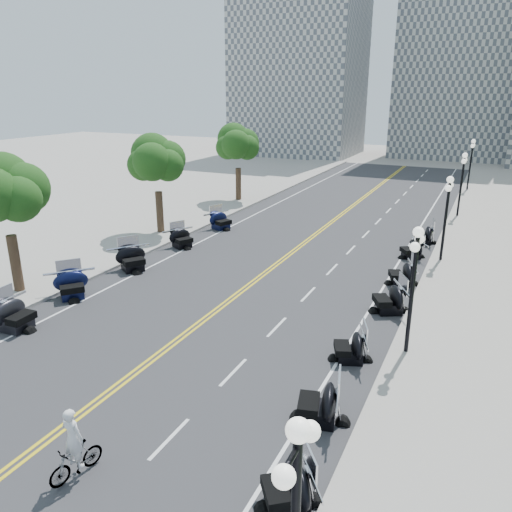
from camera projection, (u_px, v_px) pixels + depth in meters
The scene contains 46 objects.
ground at pixel (160, 353), 19.32m from camera, with size 160.00×160.00×0.00m, color gray.
road at pixel (266, 272), 27.89m from camera, with size 16.00×90.00×0.01m, color #333335.
centerline_yellow_a at pixel (264, 272), 27.93m from camera, with size 0.12×90.00×0.00m, color yellow.
centerline_yellow_b at pixel (268, 272), 27.83m from camera, with size 0.12×90.00×0.00m, color yellow.
edge_line_north at pixel (381, 291), 25.28m from camera, with size 0.12×90.00×0.00m, color white.
edge_line_south at pixel (171, 256), 30.49m from camera, with size 0.12×90.00×0.00m, color white.
lane_dash_5 at pixel (170, 439), 14.59m from camera, with size 0.12×2.00×0.00m, color white.
lane_dash_6 at pixel (233, 372), 18.02m from camera, with size 0.12×2.00×0.00m, color white.
lane_dash_7 at pixel (277, 327), 21.44m from camera, with size 0.12×2.00×0.00m, color white.
lane_dash_8 at pixel (308, 294), 24.87m from camera, with size 0.12×2.00×0.00m, color white.
lane_dash_9 at pixel (332, 269), 28.30m from camera, with size 0.12×2.00×0.00m, color white.
lane_dash_10 at pixel (351, 250), 31.72m from camera, with size 0.12×2.00×0.00m, color white.
lane_dash_11 at pixel (366, 234), 35.15m from camera, with size 0.12×2.00×0.00m, color white.
lane_dash_12 at pixel (378, 221), 38.58m from camera, with size 0.12×2.00×0.00m, color white.
lane_dash_13 at pixel (389, 211), 42.00m from camera, with size 0.12×2.00×0.00m, color white.
lane_dash_14 at pixel (397, 201), 45.43m from camera, with size 0.12×2.00×0.00m, color white.
lane_dash_15 at pixel (405, 194), 48.86m from camera, with size 0.12×2.00×0.00m, color white.
lane_dash_16 at pixel (411, 187), 52.28m from camera, with size 0.12×2.00×0.00m, color white.
lane_dash_17 at pixel (417, 181), 55.71m from camera, with size 0.12×2.00×0.00m, color white.
lane_dash_18 at pixel (422, 175), 59.14m from camera, with size 0.12×2.00×0.00m, color white.
lane_dash_19 at pixel (427, 171), 62.56m from camera, with size 0.12×2.00×0.00m, color white.
sidewalk_north at pixel (468, 304), 23.60m from camera, with size 5.00×90.00×0.15m, color #9E9991.
sidewalk_south at pixel (118, 247), 32.13m from camera, with size 5.00×90.00×0.15m, color #9E9991.
distant_block_a at pixel (299, 66), 75.62m from camera, with size 18.00×14.00×26.00m, color gray.
distant_block_b at pixel (459, 50), 71.18m from camera, with size 16.00×12.00×30.00m, color gray.
street_lamp_2 at pixel (412, 292), 18.43m from camera, with size 0.50×1.20×4.90m, color black, non-canonical shape.
street_lamp_3 at pixel (445, 219), 28.71m from camera, with size 0.50×1.20×4.90m, color black, non-canonical shape.
street_lamp_4 at pixel (461, 185), 38.99m from camera, with size 0.50×1.20×4.90m, color black, non-canonical shape.
street_lamp_5 at pixel (470, 165), 49.27m from camera, with size 0.50×1.20×4.90m, color black, non-canonical shape.
tree_2 at pixel (5, 200), 23.59m from camera, with size 4.80×4.80×9.20m, color #235619, non-canonical shape.
tree_3 at pixel (157, 166), 33.87m from camera, with size 4.80×4.80×9.20m, color #235619, non-canonical shape.
tree_4 at pixel (238, 148), 44.15m from camera, with size 4.80×4.80×9.20m, color #235619, non-canonical shape.
motorcycle_n_4 at pixel (288, 486), 12.01m from camera, with size 1.84×1.84×1.29m, color black, non-canonical shape.
motorcycle_n_5 at pixel (319, 401), 15.18m from camera, with size 1.99×1.99×1.39m, color black, non-canonical shape.
motorcycle_n_6 at pixel (350, 345), 18.63m from camera, with size 1.79×1.79×1.25m, color black, non-canonical shape.
motorcycle_n_7 at pixel (389, 298), 22.69m from camera, with size 2.04×2.04×1.43m, color black, non-canonical shape.
motorcycle_n_8 at pixel (402, 273), 25.90m from camera, with size 1.91×1.91×1.34m, color black, non-canonical shape.
motorcycle_n_9 at pixel (412, 248), 30.01m from camera, with size 1.78×1.78×1.24m, color black, non-canonical shape.
motorcycle_n_10 at pixel (424, 234), 32.92m from camera, with size 1.89×1.89×1.32m, color black, non-canonical shape.
motorcycle_s_5 at pixel (15, 314), 21.03m from camera, with size 2.10×2.10×1.47m, color black, non-canonical shape.
motorcycle_s_6 at pixel (71, 284), 24.26m from camera, with size 2.07×2.07×1.45m, color black, non-canonical shape.
motorcycle_s_7 at pixel (132, 258), 27.96m from camera, with size 2.15×2.15×1.50m, color black, non-canonical shape.
motorcycle_s_8 at pixel (182, 237), 32.06m from camera, with size 1.90×1.90×1.33m, color black, non-canonical shape.
motorcycle_s_9 at pixel (221, 220), 36.27m from camera, with size 1.99×1.99×1.39m, color black, non-canonical shape.
bicycle at pixel (76, 461), 13.06m from camera, with size 0.45×1.58×0.95m, color #A51414.
cyclist_rider at pixel (70, 418), 12.63m from camera, with size 0.63×0.41×1.72m, color silver.
Camera 1 is at (10.69, -13.88, 9.72)m, focal length 35.00 mm.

